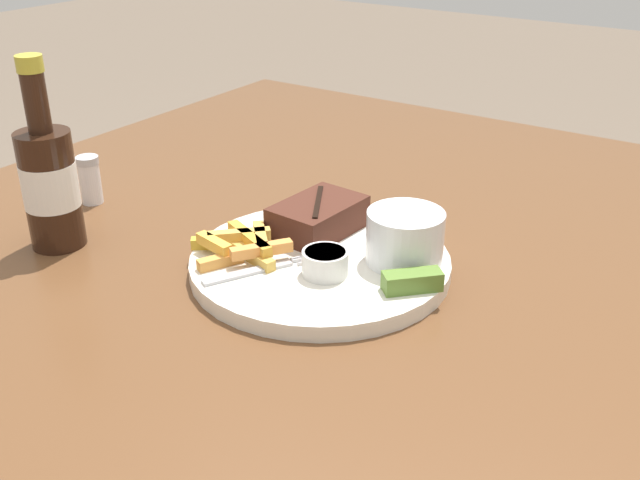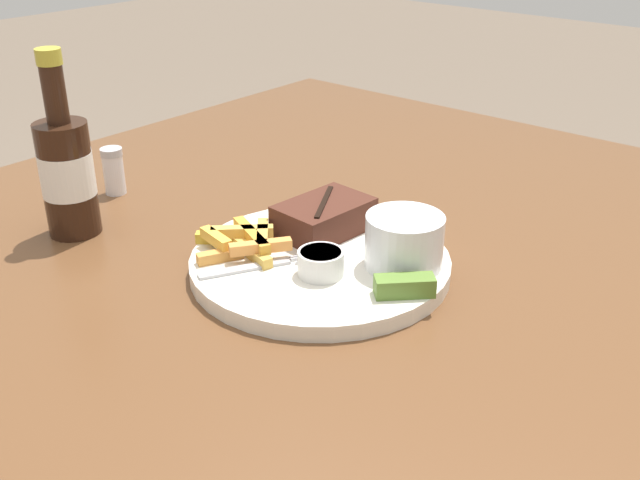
% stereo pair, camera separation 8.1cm
% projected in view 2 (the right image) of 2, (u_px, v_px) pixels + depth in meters
% --- Properties ---
extents(dining_table, '(1.30, 1.15, 0.75)m').
position_uv_depth(dining_table, '(320.00, 328.00, 0.86)').
color(dining_table, brown).
rests_on(dining_table, ground_plane).
extents(dinner_plate, '(0.29, 0.29, 0.02)m').
position_uv_depth(dinner_plate, '(320.00, 263.00, 0.83)').
color(dinner_plate, silver).
rests_on(dinner_plate, dining_table).
extents(steak_portion, '(0.11, 0.08, 0.04)m').
position_uv_depth(steak_portion, '(324.00, 217.00, 0.87)').
color(steak_portion, '#472319').
rests_on(steak_portion, dinner_plate).
extents(fries_pile, '(0.11, 0.12, 0.02)m').
position_uv_depth(fries_pile, '(243.00, 241.00, 0.83)').
color(fries_pile, gold).
rests_on(fries_pile, dinner_plate).
extents(coleslaw_cup, '(0.08, 0.08, 0.06)m').
position_uv_depth(coleslaw_cup, '(404.00, 238.00, 0.79)').
color(coleslaw_cup, white).
rests_on(coleslaw_cup, dinner_plate).
extents(dipping_sauce_cup, '(0.05, 0.05, 0.03)m').
position_uv_depth(dipping_sauce_cup, '(321.00, 262.00, 0.78)').
color(dipping_sauce_cup, silver).
rests_on(dipping_sauce_cup, dinner_plate).
extents(pickle_spear, '(0.06, 0.06, 0.02)m').
position_uv_depth(pickle_spear, '(405.00, 286.00, 0.74)').
color(pickle_spear, '#567A2D').
rests_on(pickle_spear, dinner_plate).
extents(fork_utensil, '(0.12, 0.07, 0.00)m').
position_uv_depth(fork_utensil, '(255.00, 267.00, 0.80)').
color(fork_utensil, '#B7B7BC').
rests_on(fork_utensil, dinner_plate).
extents(beer_bottle, '(0.06, 0.06, 0.22)m').
position_uv_depth(beer_bottle, '(67.00, 171.00, 0.89)').
color(beer_bottle, black).
rests_on(beer_bottle, dining_table).
extents(salt_shaker, '(0.03, 0.03, 0.07)m').
position_uv_depth(salt_shaker, '(114.00, 171.00, 1.02)').
color(salt_shaker, white).
rests_on(salt_shaker, dining_table).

